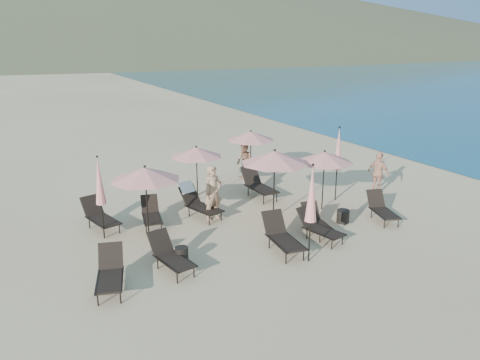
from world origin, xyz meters
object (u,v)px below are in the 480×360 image
lounger_2 (282,236)px  lounger_7 (151,214)px  lounger_5 (382,208)px  beachgoer_c (378,173)px  lounger_9 (258,184)px  beachgoer_b (244,162)px  side_table_0 (182,256)px  lounger_3 (319,226)px  umbrella_open_1 (275,157)px  umbrella_open_3 (196,152)px  lounger_6 (100,216)px  umbrella_closed_1 (338,149)px  lounger_1 (170,255)px  umbrella_closed_0 (312,194)px  lounger_4 (317,221)px  beachgoer_a (213,193)px  lounger_8 (198,202)px  umbrella_closed_2 (99,182)px  umbrella_open_2 (325,157)px  umbrella_open_0 (145,174)px  side_table_1 (343,216)px  umbrella_open_4 (251,136)px

lounger_2 → lounger_7: lounger_2 is taller
lounger_5 → beachgoer_c: size_ratio=0.98×
lounger_9 → beachgoer_b: (0.59, 2.26, 0.30)m
lounger_2 → side_table_0: (-2.85, 0.52, -0.21)m
lounger_3 → lounger_7: size_ratio=1.04×
lounger_3 → umbrella_open_1: size_ratio=0.68×
umbrella_open_3 → beachgoer_b: size_ratio=1.32×
lounger_6 → umbrella_closed_1: bearing=-23.0°
beachgoer_b → lounger_1: bearing=-46.2°
umbrella_closed_0 → beachgoer_c: (5.81, 3.57, -1.11)m
lounger_5 → lounger_9: size_ratio=0.88×
lounger_4 → umbrella_closed_0: size_ratio=0.56×
lounger_3 → lounger_6: bearing=132.9°
lounger_3 → umbrella_closed_1: umbrella_closed_1 is taller
lounger_2 → umbrella_open_3: 5.39m
umbrella_closed_0 → beachgoer_a: size_ratio=1.49×
lounger_8 → umbrella_closed_2: umbrella_closed_2 is taller
lounger_1 → umbrella_closed_2: (-1.13, 2.85, 1.39)m
lounger_9 → umbrella_open_2: umbrella_open_2 is taller
lounger_8 → side_table_0: (-1.76, -3.11, -0.27)m
umbrella_open_0 → umbrella_closed_2: bearing=158.3°
lounger_2 → beachgoer_a: (-0.73, 3.14, 0.47)m
umbrella_open_2 → lounger_1: bearing=-163.9°
lounger_9 → umbrella_open_3: umbrella_open_3 is taller
lounger_6 → umbrella_closed_2: umbrella_closed_2 is taller
side_table_0 → beachgoer_c: beachgoer_c is taller
umbrella_closed_0 → umbrella_open_1: bearing=75.9°
lounger_2 → umbrella_open_0: size_ratio=0.78×
lounger_1 → lounger_2: size_ratio=0.94×
lounger_5 → lounger_2: bearing=-156.5°
umbrella_open_1 → umbrella_open_3: 3.34m
umbrella_open_1 → side_table_1: bearing=-36.7°
umbrella_open_0 → side_table_0: 2.84m
lounger_8 → umbrella_open_4: size_ratio=0.84×
umbrella_open_2 → umbrella_closed_2: 7.51m
side_table_1 → lounger_4: bearing=-167.0°
umbrella_closed_2 → beachgoer_a: bearing=-1.2°
lounger_5 → umbrella_open_2: (-1.15, 1.73, 1.51)m
lounger_2 → beachgoer_c: bearing=29.4°
lounger_8 → umbrella_open_1: (2.18, -1.39, 1.62)m
lounger_4 → beachgoer_a: beachgoer_a is taller
lounger_5 → umbrella_closed_1: umbrella_closed_1 is taller
umbrella_closed_1 → side_table_1: bearing=-122.3°
umbrella_open_4 → side_table_1: bearing=-85.7°
lounger_4 → umbrella_open_1: bearing=118.5°
lounger_6 → umbrella_open_1: umbrella_open_1 is taller
umbrella_open_0 → side_table_0: bearing=-83.4°
lounger_7 → umbrella_open_4: 6.19m
umbrella_closed_2 → umbrella_open_3: bearing=26.8°
side_table_1 → umbrella_open_3: bearing=128.2°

